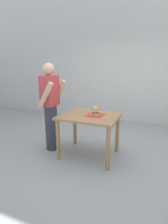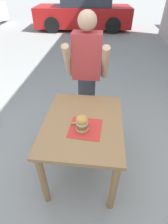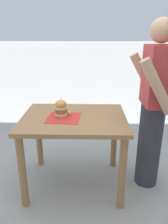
% 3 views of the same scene
% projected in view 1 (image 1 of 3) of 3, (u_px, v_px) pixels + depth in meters
% --- Properties ---
extents(ground_plane, '(80.00, 80.00, 0.00)m').
position_uv_depth(ground_plane, '(89.00, 155.00, 3.31)').
color(ground_plane, '#9E9E99').
extents(patio_table, '(0.81, 1.02, 0.78)m').
position_uv_depth(patio_table, '(89.00, 123.00, 3.15)').
color(patio_table, '#9E7247').
rests_on(patio_table, ground).
extents(serving_paper, '(0.33, 0.33, 0.00)m').
position_uv_depth(serving_paper, '(95.00, 115.00, 3.11)').
color(serving_paper, red).
rests_on(serving_paper, patio_table).
extents(sandwich, '(0.12, 0.12, 0.20)m').
position_uv_depth(sandwich, '(96.00, 111.00, 3.05)').
color(sandwich, gold).
rests_on(sandwich, serving_paper).
extents(pickle_spear, '(0.10, 0.04, 0.02)m').
position_uv_depth(pickle_spear, '(90.00, 116.00, 3.03)').
color(pickle_spear, '#8EA83D').
rests_on(pickle_spear, serving_paper).
extents(diner_across_table, '(0.55, 0.35, 1.69)m').
position_uv_depth(diner_across_table, '(51.00, 106.00, 3.34)').
color(diner_across_table, '#33333D').
rests_on(diner_across_table, ground).
extents(building_wall, '(0.30, 10.00, 5.32)m').
position_uv_depth(building_wall, '(62.00, 34.00, 5.68)').
color(building_wall, beige).
rests_on(building_wall, ground).
extents(parked_car_far_end, '(4.23, 1.90, 1.60)m').
position_uv_depth(parked_car_far_end, '(4.00, 81.00, 11.06)').
color(parked_car_far_end, navy).
rests_on(parked_car_far_end, ground).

